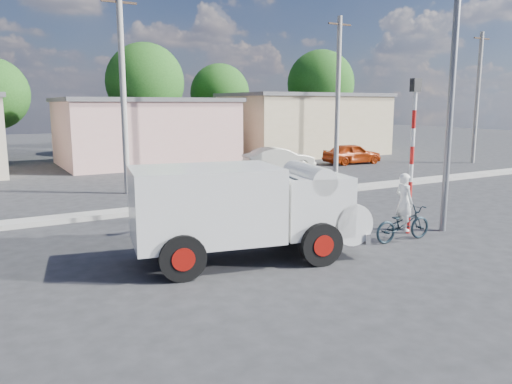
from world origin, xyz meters
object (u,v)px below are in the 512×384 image
truck (249,208)px  car_red (352,154)px  car_cream (279,159)px  bicycle (403,224)px  streetlight (450,56)px  traffic_pole (413,143)px  cyclist (403,213)px

truck → car_red: size_ratio=1.54×
car_cream → truck: bearing=155.0°
truck → bicycle: (4.39, -0.65, -0.77)m
bicycle → streetlight: (1.70, 0.22, 4.48)m
bicycle → traffic_pole: 2.31m
traffic_pole → car_red: bearing=54.8°
bicycle → streetlight: streetlight is taller
traffic_pole → car_cream: bearing=73.0°
car_red → streetlight: (-8.89, -14.22, 4.32)m
bicycle → car_cream: (4.86, 13.91, 0.17)m
car_red → streetlight: streetlight is taller
truck → cyclist: bearing=2.9°
cyclist → streetlight: bearing=-80.1°
truck → streetlight: bearing=7.2°
bicycle → car_cream: size_ratio=0.46×
cyclist → car_cream: size_ratio=0.39×
bicycle → car_red: bearing=-33.7°
bicycle → car_red: car_red is taller
cyclist → car_cream: bearing=-16.7°
truck → traffic_pole: traffic_pole is taller
cyclist → car_red: (10.59, 14.44, -0.14)m
bicycle → car_cream: 14.73m
car_cream → streetlight: (-3.16, -13.69, 4.31)m
traffic_pole → streetlight: 2.56m
bicycle → car_red: 17.91m
car_red → cyclist: bearing=147.5°
truck → cyclist: (4.39, -0.65, -0.47)m
bicycle → cyclist: 0.30m
car_red → truck: bearing=136.4°
car_cream → streetlight: bearing=176.9°
car_red → traffic_pole: 17.15m
car_cream → streetlight: streetlight is taller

